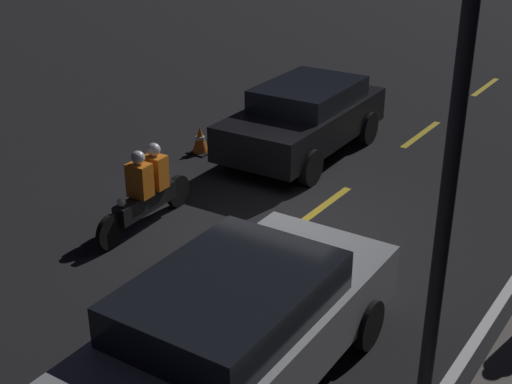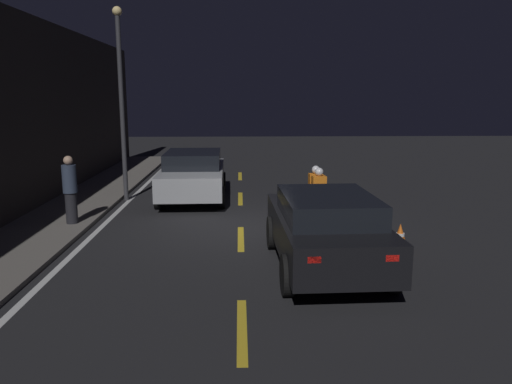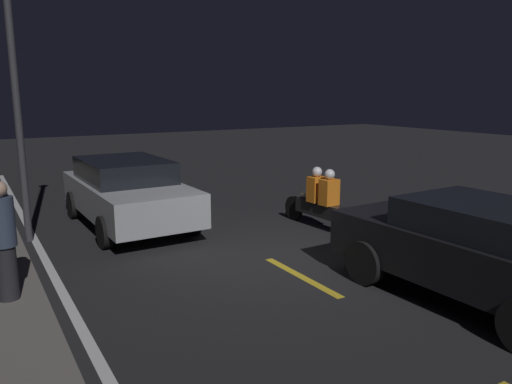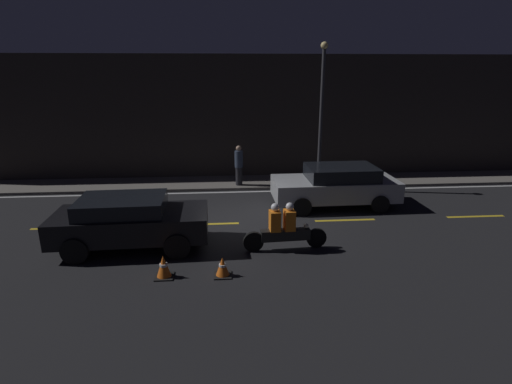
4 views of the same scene
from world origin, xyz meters
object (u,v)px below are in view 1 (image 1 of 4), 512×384
at_px(van_black, 304,117).
at_px(motorcycle, 147,190).
at_px(traffic_cone_mid, 153,163).
at_px(traffic_cone_near, 200,140).
at_px(street_lamp, 453,151).
at_px(hatchback_silver, 239,325).

distance_m(van_black, motorcycle, 4.22).
height_order(motorcycle, traffic_cone_mid, motorcycle).
relative_size(traffic_cone_near, street_lamp, 0.10).
height_order(traffic_cone_mid, street_lamp, street_lamp).
relative_size(van_black, motorcycle, 1.80).
relative_size(van_black, street_lamp, 0.73).
height_order(hatchback_silver, traffic_cone_near, hatchback_silver).
bearing_deg(traffic_cone_near, hatchback_silver, 41.56).
height_order(motorcycle, traffic_cone_near, motorcycle).
bearing_deg(motorcycle, van_black, 169.62).
bearing_deg(traffic_cone_near, traffic_cone_mid, -1.87).
xyz_separation_m(hatchback_silver, motorcycle, (-2.41, -3.53, -0.16)).
bearing_deg(traffic_cone_near, street_lamp, 52.54).
bearing_deg(van_black, street_lamp, 36.68).
bearing_deg(traffic_cone_mid, van_black, 144.04).
distance_m(traffic_cone_near, street_lamp, 9.21).
distance_m(van_black, street_lamp, 8.59).
xyz_separation_m(van_black, traffic_cone_mid, (2.53, -1.84, -0.56)).
distance_m(motorcycle, traffic_cone_near, 3.34).
height_order(van_black, street_lamp, street_lamp).
bearing_deg(street_lamp, van_black, -141.48).
distance_m(van_black, traffic_cone_mid, 3.18).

